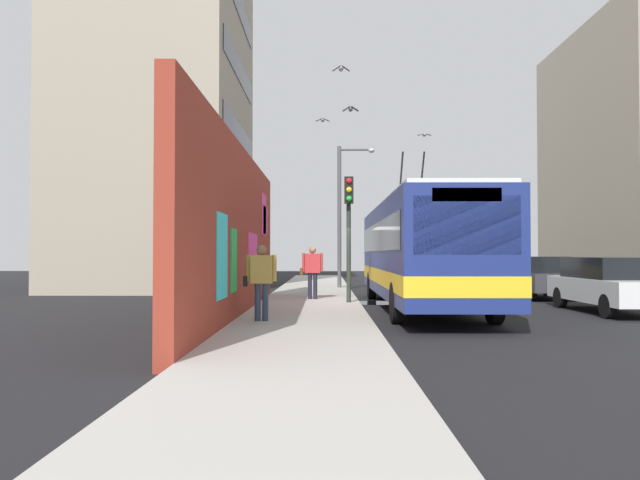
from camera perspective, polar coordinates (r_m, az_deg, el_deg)
The scene contains 15 objects.
ground_plane at distance 19.57m, azimuth 3.72°, elevation -6.23°, with size 80.00×80.00×0.00m, color black.
sidewalk_slab at distance 19.54m, azimuth -1.00°, elevation -6.02°, with size 48.00×3.20×0.15m, color #ADA8A0.
graffiti_wall at distance 15.99m, azimuth -7.62°, elevation 0.62°, with size 14.67×0.32×4.43m.
building_far_left at distance 32.01m, azimuth -14.57°, elevation 13.31°, with size 11.22×7.67×19.47m.
city_bus at distance 18.82m, azimuth 9.34°, elevation -0.89°, with size 12.52×2.62×5.04m.
parked_car_white at distance 19.24m, azimuth 25.43°, elevation -3.70°, with size 4.84×1.75×1.58m.
parked_car_dark_gray at distance 24.39m, azimuth 19.91°, elevation -3.23°, with size 4.09×1.79×1.58m.
parked_car_red at distance 30.22m, azimuth 16.06°, elevation -2.87°, with size 4.31×1.77×1.58m.
parked_car_navy at distance 36.22m, azimuth 13.44°, elevation -2.61°, with size 4.80×1.82×1.58m.
pedestrian_midblock at distance 20.63m, azimuth -0.73°, elevation -2.63°, with size 0.24×0.78×1.78m.
pedestrian_near_wall at distance 13.95m, azimuth -5.55°, elevation -3.40°, with size 0.23×0.76×1.73m.
traffic_light at distance 19.13m, azimuth 2.72°, elevation 2.16°, with size 0.49×0.28×3.98m.
street_lamp at distance 27.85m, azimuth 2.22°, elevation 3.19°, with size 0.44×1.71×6.47m.
flying_pigeons at distance 21.14m, azimuth 4.50°, elevation 14.22°, with size 8.77×4.61×3.32m.
curbside_puddle at distance 20.99m, azimuth 5.15°, elevation -5.89°, with size 1.80×1.80×0.00m, color black.
Camera 1 is at (-19.47, 1.08, 1.68)m, focal length 34.08 mm.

